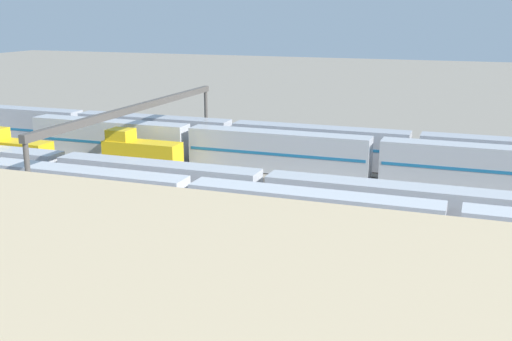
# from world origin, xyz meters

# --- Properties ---
(ground_plane) EXTENTS (400.00, 400.00, 0.00)m
(ground_plane) POSITION_xyz_m (0.00, 0.00, 0.00)
(ground_plane) COLOR gray
(track_bed_0) EXTENTS (140.00, 2.80, 0.12)m
(track_bed_0) POSITION_xyz_m (0.00, -17.50, 0.06)
(track_bed_0) COLOR #4C443D
(track_bed_0) RESTS_ON ground_plane
(track_bed_1) EXTENTS (140.00, 2.80, 0.12)m
(track_bed_1) POSITION_xyz_m (0.00, -12.50, 0.06)
(track_bed_1) COLOR #4C443D
(track_bed_1) RESTS_ON ground_plane
(track_bed_2) EXTENTS (140.00, 2.80, 0.12)m
(track_bed_2) POSITION_xyz_m (0.00, -7.50, 0.06)
(track_bed_2) COLOR #4C443D
(track_bed_2) RESTS_ON ground_plane
(track_bed_3) EXTENTS (140.00, 2.80, 0.12)m
(track_bed_3) POSITION_xyz_m (0.00, -2.50, 0.06)
(track_bed_3) COLOR #3D3833
(track_bed_3) RESTS_ON ground_plane
(track_bed_4) EXTENTS (140.00, 2.80, 0.12)m
(track_bed_4) POSITION_xyz_m (0.00, 2.50, 0.06)
(track_bed_4) COLOR #3D3833
(track_bed_4) RESTS_ON ground_plane
(track_bed_5) EXTENTS (140.00, 2.80, 0.12)m
(track_bed_5) POSITION_xyz_m (0.00, 7.50, 0.06)
(track_bed_5) COLOR #3D3833
(track_bed_5) RESTS_ON ground_plane
(track_bed_6) EXTENTS (140.00, 2.80, 0.12)m
(track_bed_6) POSITION_xyz_m (0.00, 12.50, 0.06)
(track_bed_6) COLOR #3D3833
(track_bed_6) RESTS_ON ground_plane
(track_bed_7) EXTENTS (140.00, 2.80, 0.12)m
(track_bed_7) POSITION_xyz_m (0.00, 17.50, 0.06)
(track_bed_7) COLOR #4C443D
(track_bed_7) RESTS_ON ground_plane
(train_on_track_7) EXTENTS (90.60, 3.00, 4.40)m
(train_on_track_7) POSITION_xyz_m (-8.71, 17.50, 2.09)
(train_on_track_7) COLOR black
(train_on_track_7) RESTS_ON ground_plane
(train_on_track_3) EXTENTS (10.00, 3.00, 5.00)m
(train_on_track_3) POSITION_xyz_m (22.35, -2.50, 2.16)
(train_on_track_3) COLOR gold
(train_on_track_3) RESTS_ON ground_plane
(train_on_track_4) EXTENTS (10.00, 3.00, 5.00)m
(train_on_track_4) POSITION_xyz_m (37.88, 2.50, 2.16)
(train_on_track_4) COLOR gold
(train_on_track_4) RESTS_ON ground_plane
(train_on_track_6) EXTENTS (95.60, 3.06, 3.80)m
(train_on_track_6) POSITION_xyz_m (8.23, 12.50, 1.99)
(train_on_track_6) COLOR silver
(train_on_track_6) RESTS_ON ground_plane
(train_on_track_2) EXTENTS (95.60, 3.06, 5.00)m
(train_on_track_2) POSITION_xyz_m (-6.29, -7.50, 2.61)
(train_on_track_2) COLOR #B7BABF
(train_on_track_2) RESTS_ON ground_plane
(train_on_track_1) EXTENTS (95.60, 3.06, 5.00)m
(train_on_track_1) POSITION_xyz_m (13.95, -12.50, 2.62)
(train_on_track_1) COLOR #A8AAB2
(train_on_track_1) RESTS_ON ground_plane
(train_on_track_5) EXTENTS (139.00, 3.00, 4.40)m
(train_on_track_5) POSITION_xyz_m (3.78, 7.50, 2.07)
(train_on_track_5) COLOR maroon
(train_on_track_5) RESTS_ON ground_plane
(signal_gantry) EXTENTS (0.70, 40.00, 8.80)m
(signal_gantry) POSITION_xyz_m (21.02, 0.00, 7.73)
(signal_gantry) COLOR #4C4742
(signal_gantry) RESTS_ON ground_plane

